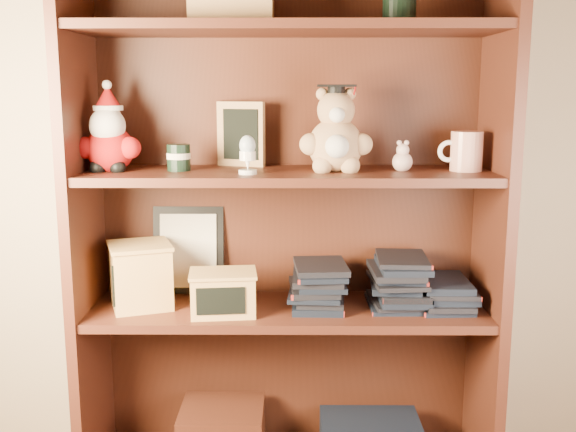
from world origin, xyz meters
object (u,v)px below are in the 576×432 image
Objects in this scene: treats_box at (141,275)px; teacher_mug at (465,151)px; grad_teddy_bear at (336,138)px; bookcase at (287,227)px.

teacher_mug is at bearing 0.05° from treats_box.
teacher_mug is at bearing 1.17° from grad_teddy_bear.
teacher_mug is 0.57× the size of treats_box.
grad_teddy_bear reaches higher than teacher_mug.
grad_teddy_bear is at bearing -178.83° from teacher_mug.
treats_box is (-0.43, -0.05, -0.13)m from bookcase.
bookcase is at bearing 156.84° from grad_teddy_bear.
bookcase is at bearing 6.88° from treats_box.
grad_teddy_bear is 1.97× the size of teacher_mug.
bookcase reaches higher than teacher_mug.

